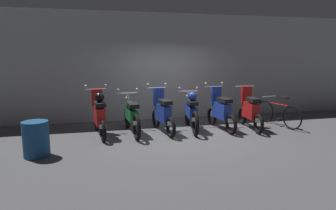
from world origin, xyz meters
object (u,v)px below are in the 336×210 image
motorbike_slot_5 (250,110)px  motorbike_slot_3 (191,111)px  motorbike_slot_0 (99,114)px  motorbike_slot_4 (220,111)px  motorbike_slot_2 (162,113)px  bicycle (278,114)px  trash_bin (36,139)px  motorbike_slot_1 (131,115)px

motorbike_slot_5 → motorbike_slot_3: bearing=171.3°
motorbike_slot_0 → motorbike_slot_4: same height
motorbike_slot_2 → motorbike_slot_3: (0.83, 0.08, 0.00)m
motorbike_slot_2 → bicycle: 3.48m
motorbike_slot_0 → motorbike_slot_5: motorbike_slot_0 is taller
motorbike_slot_0 → motorbike_slot_5: size_ratio=1.00×
motorbike_slot_3 → motorbike_slot_5: bearing=-8.7°
trash_bin → bicycle: bearing=11.0°
motorbike_slot_2 → bicycle: motorbike_slot_2 is taller
motorbike_slot_4 → trash_bin: 4.74m
motorbike_slot_3 → bicycle: 2.65m
trash_bin → motorbike_slot_5: bearing=11.8°
motorbike_slot_2 → motorbike_slot_4: bearing=-1.6°
motorbike_slot_5 → motorbike_slot_1: bearing=176.1°
bicycle → motorbike_slot_2: bearing=178.9°
motorbike_slot_1 → motorbike_slot_2: motorbike_slot_2 is taller
motorbike_slot_5 → motorbike_slot_4: bearing=171.0°
motorbike_slot_4 → bicycle: (1.82, -0.02, -0.17)m
motorbike_slot_2 → motorbike_slot_4: size_ratio=1.00×
motorbike_slot_2 → motorbike_slot_3: size_ratio=0.86×
motorbike_slot_0 → bicycle: bearing=-1.0°
trash_bin → motorbike_slot_3: bearing=20.2°
motorbike_slot_2 → motorbike_slot_5: size_ratio=1.00×
motorbike_slot_2 → trash_bin: bearing=-155.9°
motorbike_slot_2 → motorbike_slot_3: bearing=5.2°
motorbike_slot_4 → motorbike_slot_5: bearing=-9.0°
motorbike_slot_4 → motorbike_slot_5: size_ratio=1.00×
motorbike_slot_4 → motorbike_slot_5: (0.83, -0.13, -0.00)m
motorbike_slot_2 → motorbike_slot_5: 2.50m
motorbike_slot_1 → motorbike_slot_2: bearing=-3.1°
motorbike_slot_5 → bicycle: (0.99, 0.11, -0.16)m
motorbike_slot_1 → motorbike_slot_3: size_ratio=1.00×
motorbike_slot_0 → motorbike_slot_1: motorbike_slot_0 is taller
motorbike_slot_0 → motorbike_slot_4: 3.31m
bicycle → trash_bin: (-6.39, -1.24, 0.00)m
motorbike_slot_4 → trash_bin: bearing=-164.6°
motorbike_slot_3 → motorbike_slot_0: bearing=-178.8°
motorbike_slot_1 → trash_bin: 2.49m
motorbike_slot_0 → trash_bin: motorbike_slot_0 is taller
motorbike_slot_2 → motorbike_slot_3: 0.84m
motorbike_slot_0 → motorbike_slot_4: (3.31, -0.07, -0.04)m
motorbike_slot_1 → motorbike_slot_3: bearing=1.1°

